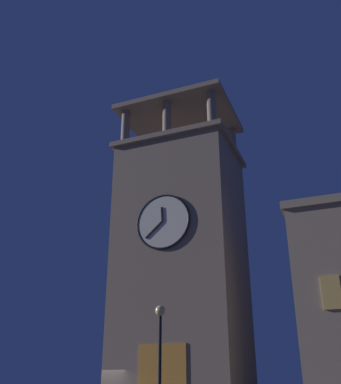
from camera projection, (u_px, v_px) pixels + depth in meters
clocktower at (182, 262)px, 33.31m from camera, size 9.17×7.83×25.07m
street_lamp at (160, 340)px, 18.37m from camera, size 0.44×0.44×4.77m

